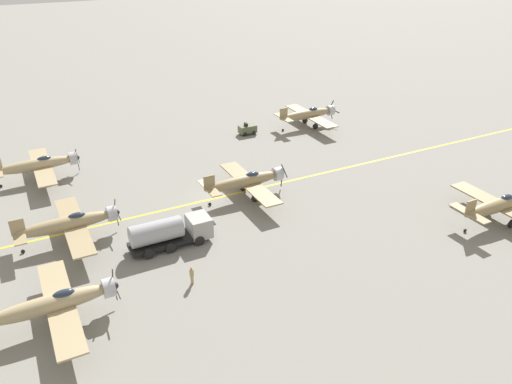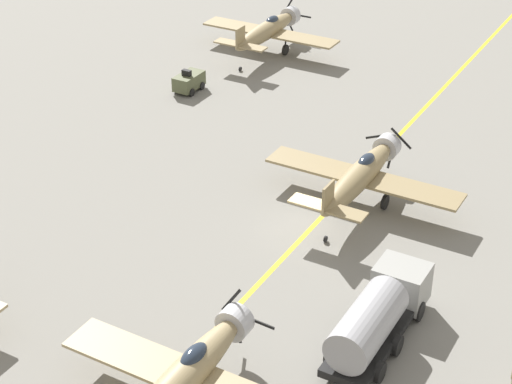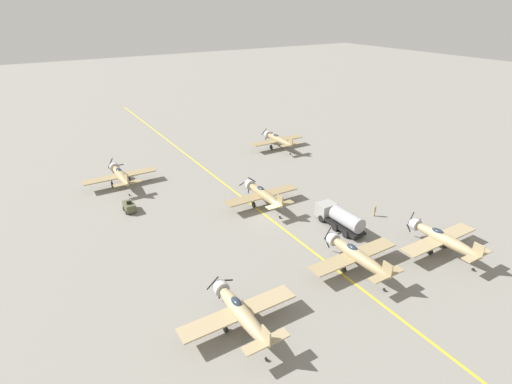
# 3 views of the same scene
# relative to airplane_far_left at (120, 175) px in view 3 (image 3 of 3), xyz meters

# --- Properties ---
(ground_plane) EXTENTS (400.00, 400.00, 0.00)m
(ground_plane) POSITION_rel_airplane_far_left_xyz_m (15.36, -23.12, -2.01)
(ground_plane) COLOR gray
(taxiway_stripe) EXTENTS (0.30, 160.00, 0.01)m
(taxiway_stripe) POSITION_rel_airplane_far_left_xyz_m (15.36, -23.12, -2.01)
(taxiway_stripe) COLOR yellow
(taxiway_stripe) RESTS_ON ground
(airplane_far_left) EXTENTS (12.00, 9.98, 3.65)m
(airplane_far_left) POSITION_rel_airplane_far_left_xyz_m (0.00, 0.00, 0.00)
(airplane_far_left) COLOR #99845C
(airplane_far_left) RESTS_ON ground
(airplane_near_right) EXTENTS (12.00, 9.98, 3.66)m
(airplane_near_right) POSITION_rel_airplane_far_left_xyz_m (28.89, -41.10, -0.00)
(airplane_near_right) COLOR tan
(airplane_near_right) RESTS_ON ground
(airplane_near_center) EXTENTS (12.00, 9.98, 3.65)m
(airplane_near_center) POSITION_rel_airplane_far_left_xyz_m (17.20, -38.22, 0.00)
(airplane_near_center) COLOR #9E8A61
(airplane_near_center) RESTS_ON ground
(airplane_far_right) EXTENTS (12.00, 9.98, 3.65)m
(airplane_far_right) POSITION_rel_airplane_far_left_xyz_m (33.61, 1.95, -0.00)
(airplane_far_right) COLOR #937F56
(airplane_far_right) RESTS_ON ground
(airplane_near_left) EXTENTS (12.00, 9.98, 3.65)m
(airplane_near_left) POSITION_rel_airplane_far_left_xyz_m (1.17, -39.38, -0.00)
(airplane_near_left) COLOR tan
(airplane_near_left) RESTS_ON ground
(airplane_mid_center) EXTENTS (12.00, 9.98, 3.65)m
(airplane_mid_center) POSITION_rel_airplane_far_left_xyz_m (16.67, -18.93, 0.00)
(airplane_mid_center) COLOR #937F56
(airplane_mid_center) RESTS_ON ground
(fuel_tanker) EXTENTS (2.68, 8.00, 2.98)m
(fuel_tanker) POSITION_rel_airplane_far_left_xyz_m (22.35, -29.84, -0.50)
(fuel_tanker) COLOR black
(fuel_tanker) RESTS_ON ground
(tow_tractor) EXTENTS (1.57, 2.60, 1.79)m
(tow_tractor) POSITION_rel_airplane_far_left_xyz_m (-1.38, -9.90, -1.22)
(tow_tractor) COLOR #515638
(tow_tractor) RESTS_ON ground
(ground_crew_walking) EXTENTS (0.38, 0.38, 1.74)m
(ground_crew_walking) POSITION_rel_airplane_far_left_xyz_m (28.88, -30.15, -1.07)
(ground_crew_walking) COLOR tan
(ground_crew_walking) RESTS_ON ground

